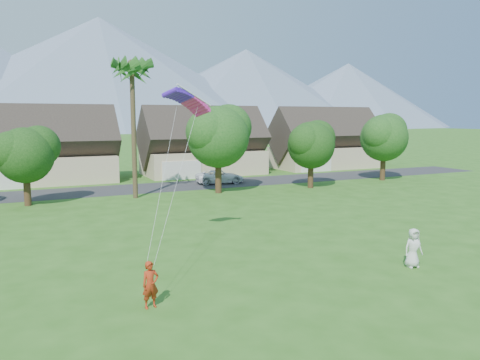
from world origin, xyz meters
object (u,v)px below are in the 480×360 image
kite_flyer (150,285)px  parafoil_kite (187,99)px  parked_car (220,177)px  watcher (413,248)px

kite_flyer → parafoil_kite: (4.04, 7.30, 7.39)m
parked_car → parafoil_kite: 27.13m
watcher → parked_car: size_ratio=0.36×
parafoil_kite → watcher: bearing=-65.1°
parked_car → parafoil_kite: (-11.49, -23.39, 7.57)m
parafoil_kite → kite_flyer: bearing=-142.8°
kite_flyer → parafoil_kite: size_ratio=0.61×
kite_flyer → parafoil_kite: parafoil_kite is taller
watcher → parked_car: (2.58, 31.21, -0.22)m
kite_flyer → watcher: bearing=-10.9°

